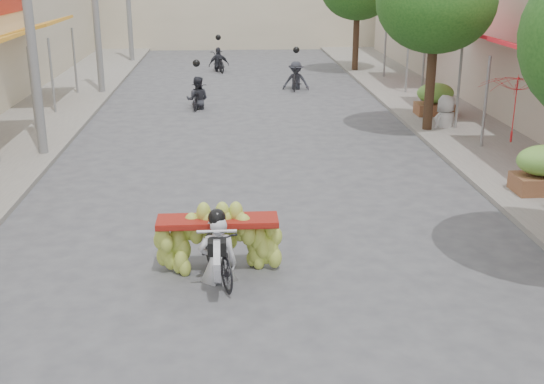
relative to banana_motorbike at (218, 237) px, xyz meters
The scene contains 11 objects.
sidewalk_left 12.24m from the banana_motorbike, 120.74° to the left, with size 4.00×60.00×0.12m, color gray.
sidewalk_right 13.07m from the banana_motorbike, 53.57° to the left, with size 4.00×60.00×0.12m, color gray.
street_tree_mid 11.74m from the banana_motorbike, 57.08° to the left, with size 3.40×3.40×5.25m.
produce_crate_mid 7.79m from the banana_motorbike, 26.74° to the left, with size 1.20×0.88×1.16m.
produce_crate_far 13.44m from the banana_motorbike, 58.85° to the left, with size 1.20×0.88×1.16m.
banana_motorbike is the anchor object (origin of this frame).
market_umbrella 8.80m from the banana_motorbike, 36.92° to the left, with size 2.31×2.31×1.62m.
pedestrian 11.88m from the banana_motorbike, 55.21° to the left, with size 1.11×0.96×1.93m.
bg_motorbike_a 13.59m from the banana_motorbike, 93.57° to the left, with size 0.85×1.46×1.95m.
bg_motorbike_b 17.35m from the banana_motorbike, 80.20° to the left, with size 1.14×1.90×1.95m.
bg_motorbike_c 22.10m from the banana_motorbike, 90.46° to the left, with size 1.07×1.68×1.95m.
Camera 1 is at (-0.55, -5.61, 4.84)m, focal length 45.00 mm.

